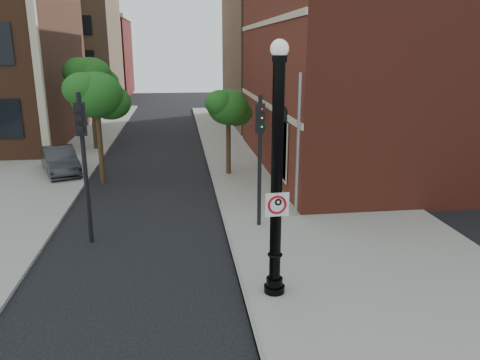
{
  "coord_description": "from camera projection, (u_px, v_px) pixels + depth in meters",
  "views": [
    {
      "loc": [
        0.51,
        -10.39,
        6.26
      ],
      "look_at": [
        2.14,
        2.0,
        2.74
      ],
      "focal_mm": 35.0,
      "sensor_mm": 36.0,
      "label": 1
    }
  ],
  "objects": [
    {
      "name": "street_tree_a",
      "position": [
        97.0,
        96.0,
        21.43
      ],
      "size": [
        2.92,
        2.64,
        5.26
      ],
      "color": "#302013",
      "rests_on": "ground"
    },
    {
      "name": "utility_pole",
      "position": [
        298.0,
        149.0,
        17.1
      ],
      "size": [
        0.11,
        0.11,
        5.45
      ],
      "primitive_type": "cylinder",
      "color": "#999999",
      "rests_on": "ground"
    },
    {
      "name": "ground",
      "position": [
        165.0,
        311.0,
        11.55
      ],
      "size": [
        120.0,
        120.0,
        0.0
      ],
      "primitive_type": "plane",
      "color": "black",
      "rests_on": "ground"
    },
    {
      "name": "brick_wall_building",
      "position": [
        465.0,
        49.0,
        25.22
      ],
      "size": [
        22.3,
        16.3,
        12.5
      ],
      "color": "maroon",
      "rests_on": "ground"
    },
    {
      "name": "no_parking_sign",
      "position": [
        277.0,
        204.0,
        11.42
      ],
      "size": [
        0.6,
        0.09,
        0.6
      ],
      "rotation": [
        0.0,
        0.0,
        0.07
      ],
      "color": "white",
      "rests_on": "ground"
    },
    {
      "name": "bg_building_tan_b",
      "position": [
        357.0,
        40.0,
        40.29
      ],
      "size": [
        22.0,
        14.0,
        14.0
      ],
      "primitive_type": "cube",
      "color": "#876749",
      "rests_on": "ground"
    },
    {
      "name": "traffic_signal_left",
      "position": [
        83.0,
        144.0,
        14.79
      ],
      "size": [
        0.33,
        0.41,
        4.97
      ],
      "rotation": [
        0.0,
        0.0,
        0.07
      ],
      "color": "black",
      "rests_on": "ground"
    },
    {
      "name": "lamppost",
      "position": [
        277.0,
        187.0,
        11.47
      ],
      "size": [
        0.55,
        0.55,
        6.47
      ],
      "color": "black",
      "rests_on": "ground"
    },
    {
      "name": "traffic_signal_right",
      "position": [
        260.0,
        141.0,
        16.07
      ],
      "size": [
        0.37,
        0.42,
        4.76
      ],
      "rotation": [
        0.0,
        0.0,
        -0.31
      ],
      "color": "black",
      "rests_on": "ground"
    },
    {
      "name": "parked_car",
      "position": [
        60.0,
        161.0,
        24.02
      ],
      "size": [
        2.88,
        4.49,
        1.4
      ],
      "primitive_type": "imported",
      "rotation": [
        0.0,
        0.0,
        0.36
      ],
      "color": "#28292D",
      "rests_on": "ground"
    },
    {
      "name": "curb_edge",
      "position": [
        215.0,
        189.0,
        21.33
      ],
      "size": [
        0.1,
        60.0,
        0.14
      ],
      "primitive_type": "cube",
      "color": "gray",
      "rests_on": "ground"
    },
    {
      "name": "sidewalk_left",
      "position": [
        18.0,
        158.0,
        27.58
      ],
      "size": [
        10.0,
        50.0,
        0.12
      ],
      "primitive_type": "cube",
      "color": "gray",
      "rests_on": "ground"
    },
    {
      "name": "street_tree_b",
      "position": [
        91.0,
        77.0,
        28.62
      ],
      "size": [
        3.2,
        2.89,
        5.77
      ],
      "color": "#302013",
      "rests_on": "ground"
    },
    {
      "name": "sidewalk_right",
      "position": [
        299.0,
        186.0,
        21.83
      ],
      "size": [
        8.0,
        60.0,
        0.12
      ],
      "primitive_type": "cube",
      "color": "gray",
      "rests_on": "ground"
    },
    {
      "name": "bg_building_tan_a",
      "position": [
        59.0,
        51.0,
        50.4
      ],
      "size": [
        12.0,
        12.0,
        12.0
      ],
      "primitive_type": "cube",
      "color": "#876749",
      "rests_on": "ground"
    },
    {
      "name": "bg_building_red",
      "position": [
        84.0,
        58.0,
        64.03
      ],
      "size": [
        12.0,
        12.0,
        10.0
      ],
      "primitive_type": "cube",
      "color": "maroon",
      "rests_on": "ground"
    },
    {
      "name": "street_tree_c",
      "position": [
        229.0,
        108.0,
        23.02
      ],
      "size": [
        2.42,
        2.18,
        4.35
      ],
      "color": "#302013",
      "rests_on": "ground"
    }
  ]
}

